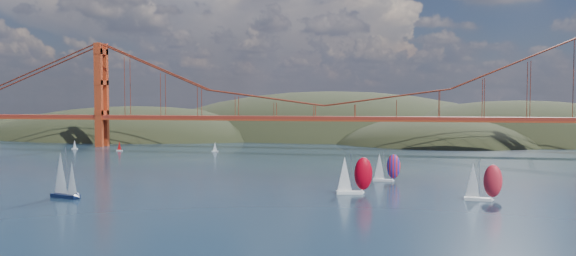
{
  "coord_description": "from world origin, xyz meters",
  "views": [
    {
      "loc": [
        34.25,
        -96.09,
        24.55
      ],
      "look_at": [
        -1.27,
        90.0,
        15.27
      ],
      "focal_mm": 35.0,
      "sensor_mm": 36.0,
      "label": 1
    }
  ],
  "objects_px": {
    "sloop_navy": "(64,176)",
    "racer_rwb": "(386,167)",
    "racer_0": "(354,174)",
    "racer_1": "(482,181)"
  },
  "relations": [
    {
      "from": "racer_0",
      "to": "racer_1",
      "type": "height_order",
      "value": "racer_0"
    },
    {
      "from": "racer_0",
      "to": "racer_rwb",
      "type": "relative_size",
      "value": 1.16
    },
    {
      "from": "sloop_navy",
      "to": "racer_rwb",
      "type": "xyz_separation_m",
      "value": [
        79.32,
        44.3,
        -1.18
      ]
    },
    {
      "from": "racer_0",
      "to": "racer_rwb",
      "type": "distance_m",
      "value": 26.06
    },
    {
      "from": "sloop_navy",
      "to": "racer_0",
      "type": "relative_size",
      "value": 1.17
    },
    {
      "from": "racer_1",
      "to": "racer_rwb",
      "type": "xyz_separation_m",
      "value": [
        -23.67,
        28.9,
        -0.35
      ]
    },
    {
      "from": "racer_1",
      "to": "sloop_navy",
      "type": "bearing_deg",
      "value": -165.2
    },
    {
      "from": "sloop_navy",
      "to": "racer_1",
      "type": "xyz_separation_m",
      "value": [
        102.99,
        15.41,
        -0.83
      ]
    },
    {
      "from": "sloop_navy",
      "to": "racer_0",
      "type": "xyz_separation_m",
      "value": [
        71.28,
        19.53,
        -0.47
      ]
    },
    {
      "from": "racer_1",
      "to": "racer_rwb",
      "type": "distance_m",
      "value": 37.35
    }
  ]
}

